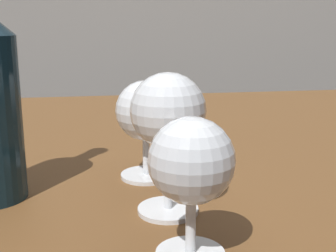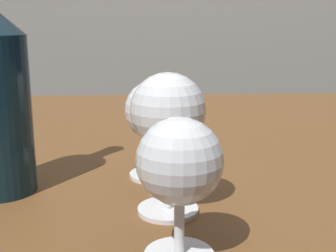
{
  "view_description": "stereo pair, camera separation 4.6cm",
  "coord_description": "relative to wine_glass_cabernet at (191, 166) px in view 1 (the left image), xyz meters",
  "views": [
    {
      "loc": [
        -0.17,
        -0.72,
        0.98
      ],
      "look_at": [
        -0.1,
        -0.27,
        0.87
      ],
      "focal_mm": 48.0,
      "sensor_mm": 36.0,
      "label": 1
    },
    {
      "loc": [
        -0.13,
        -0.72,
        0.98
      ],
      "look_at": [
        -0.1,
        -0.27,
        0.87
      ],
      "focal_mm": 48.0,
      "sensor_mm": 36.0,
      "label": 2
    }
  ],
  "objects": [
    {
      "name": "wine_glass_port",
      "position": [
        -0.02,
        0.21,
        0.0
      ],
      "size": [
        0.08,
        0.08,
        0.13
      ],
      "color": "white",
      "rests_on": "dining_table"
    },
    {
      "name": "wine_glass_merlot",
      "position": [
        -0.0,
        0.1,
        0.02
      ],
      "size": [
        0.08,
        0.08,
        0.15
      ],
      "color": "white",
      "rests_on": "dining_table"
    },
    {
      "name": "wine_glass_cabernet",
      "position": [
        0.0,
        0.0,
        0.0
      ],
      "size": [
        0.07,
        0.07,
        0.13
      ],
      "color": "white",
      "rests_on": "dining_table"
    },
    {
      "name": "dining_table",
      "position": [
        0.1,
        0.37,
        -0.17
      ],
      "size": [
        1.33,
        0.99,
        0.77
      ],
      "color": "brown",
      "rests_on": "ground_plane"
    }
  ]
}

